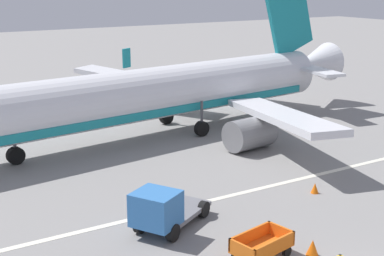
# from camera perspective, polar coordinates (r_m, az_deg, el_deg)

# --- Properties ---
(apron_stripe) EXTENTS (120.00, 0.36, 0.01)m
(apron_stripe) POSITION_cam_1_polar(r_m,az_deg,el_deg) (29.05, 2.52, -7.32)
(apron_stripe) COLOR silver
(apron_stripe) RESTS_ON ground
(airplane) EXTENTS (37.66, 30.32, 11.34)m
(airplane) POSITION_cam_1_polar(r_m,az_deg,el_deg) (40.42, -2.58, 3.67)
(airplane) COLOR silver
(airplane) RESTS_ON ground
(baggage_cart_fourth_in_row) EXTENTS (3.63, 1.86, 1.07)m
(baggage_cart_fourth_in_row) POSITION_cam_1_polar(r_m,az_deg,el_deg) (23.20, 7.19, -11.91)
(baggage_cart_fourth_in_row) COLOR orange
(baggage_cart_fourth_in_row) RESTS_ON ground
(service_truck_beside_carts) EXTENTS (4.74, 3.83, 2.10)m
(service_truck_beside_carts) POSITION_cam_1_polar(r_m,az_deg,el_deg) (25.06, -3.11, -8.40)
(service_truck_beside_carts) COLOR slate
(service_truck_beside_carts) RESTS_ON ground
(traffic_cone_near_plane) EXTENTS (0.53, 0.53, 0.69)m
(traffic_cone_near_plane) POSITION_cam_1_polar(r_m,az_deg,el_deg) (23.94, 12.30, -11.94)
(traffic_cone_near_plane) COLOR orange
(traffic_cone_near_plane) RESTS_ON ground
(traffic_cone_mid_apron) EXTENTS (0.43, 0.43, 0.56)m
(traffic_cone_mid_apron) POSITION_cam_1_polar(r_m,az_deg,el_deg) (30.44, 12.53, -6.05)
(traffic_cone_mid_apron) COLOR orange
(traffic_cone_mid_apron) RESTS_ON ground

